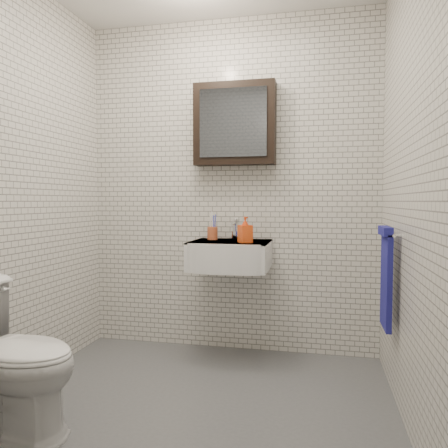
# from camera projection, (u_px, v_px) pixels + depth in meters

# --- Properties ---
(ground) EXTENTS (2.20, 2.00, 0.01)m
(ground) POSITION_uv_depth(u_px,v_px,m) (193.00, 406.00, 2.40)
(ground) COLOR #4F5257
(ground) RESTS_ON ground
(room_shell) EXTENTS (2.22, 2.02, 2.51)m
(room_shell) POSITION_uv_depth(u_px,v_px,m) (192.00, 139.00, 2.33)
(room_shell) COLOR silver
(room_shell) RESTS_ON ground
(washbasin) EXTENTS (0.55, 0.50, 0.20)m
(washbasin) POSITION_uv_depth(u_px,v_px,m) (229.00, 255.00, 3.07)
(washbasin) COLOR white
(washbasin) RESTS_ON room_shell
(faucet) EXTENTS (0.06, 0.20, 0.15)m
(faucet) POSITION_uv_depth(u_px,v_px,m) (235.00, 230.00, 3.25)
(faucet) COLOR silver
(faucet) RESTS_ON washbasin
(mirror_cabinet) EXTENTS (0.60, 0.15, 0.60)m
(mirror_cabinet) POSITION_uv_depth(u_px,v_px,m) (235.00, 124.00, 3.21)
(mirror_cabinet) COLOR black
(mirror_cabinet) RESTS_ON room_shell
(towel_rail) EXTENTS (0.09, 0.30, 0.58)m
(towel_rail) POSITION_uv_depth(u_px,v_px,m) (386.00, 273.00, 2.48)
(towel_rail) COLOR silver
(towel_rail) RESTS_ON room_shell
(toothbrush_cup) EXTENTS (0.09, 0.09, 0.21)m
(toothbrush_cup) POSITION_uv_depth(u_px,v_px,m) (212.00, 233.00, 3.21)
(toothbrush_cup) COLOR #BF542F
(toothbrush_cup) RESTS_ON washbasin
(soap_bottle) EXTENTS (0.11, 0.11, 0.18)m
(soap_bottle) POSITION_uv_depth(u_px,v_px,m) (245.00, 230.00, 2.97)
(soap_bottle) COLOR orange
(soap_bottle) RESTS_ON washbasin
(toilet) EXTENTS (0.79, 0.53, 0.75)m
(toilet) POSITION_uv_depth(u_px,v_px,m) (10.00, 357.00, 2.13)
(toilet) COLOR white
(toilet) RESTS_ON ground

